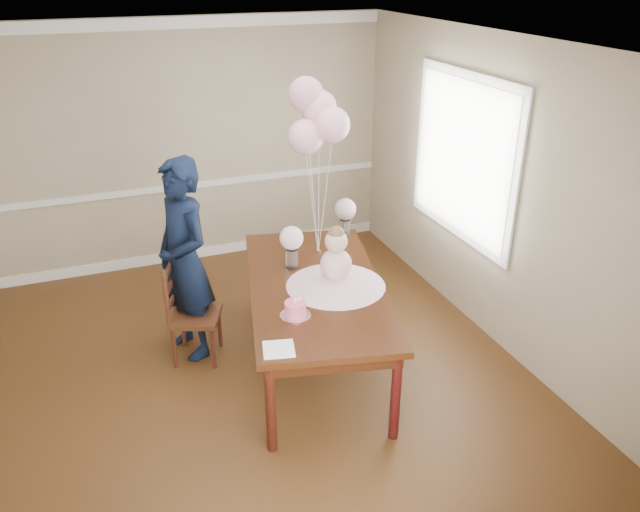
{
  "coord_description": "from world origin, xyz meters",
  "views": [
    {
      "loc": [
        -1.03,
        -4.26,
        3.24
      ],
      "look_at": [
        0.6,
        -0.03,
        1.05
      ],
      "focal_mm": 35.0,
      "sensor_mm": 36.0,
      "label": 1
    }
  ],
  "objects_px": {
    "dining_chair_seat": "(195,316)",
    "birthday_cake": "(295,309)",
    "woman": "(184,260)",
    "dining_table_top": "(315,286)"
  },
  "relations": [
    {
      "from": "birthday_cake",
      "to": "dining_chair_seat",
      "type": "relative_size",
      "value": 0.39
    },
    {
      "from": "birthday_cake",
      "to": "dining_chair_seat",
      "type": "height_order",
      "value": "birthday_cake"
    },
    {
      "from": "birthday_cake",
      "to": "woman",
      "type": "bearing_deg",
      "value": 121.42
    },
    {
      "from": "dining_table_top",
      "to": "dining_chair_seat",
      "type": "distance_m",
      "value": 1.11
    },
    {
      "from": "dining_chair_seat",
      "to": "woman",
      "type": "bearing_deg",
      "value": 123.02
    },
    {
      "from": "dining_table_top",
      "to": "woman",
      "type": "xyz_separation_m",
      "value": [
        -0.96,
        0.62,
        0.12
      ]
    },
    {
      "from": "dining_chair_seat",
      "to": "woman",
      "type": "relative_size",
      "value": 0.23
    },
    {
      "from": "dining_table_top",
      "to": "woman",
      "type": "bearing_deg",
      "value": 159.87
    },
    {
      "from": "dining_chair_seat",
      "to": "birthday_cake",
      "type": "bearing_deg",
      "value": -34.3
    },
    {
      "from": "dining_table_top",
      "to": "woman",
      "type": "relative_size",
      "value": 1.19
    }
  ]
}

